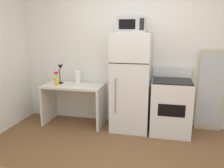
# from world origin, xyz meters

# --- Properties ---
(wall_back_white) EXTENTS (5.00, 0.10, 2.60)m
(wall_back_white) POSITION_xyz_m (0.00, 1.70, 1.30)
(wall_back_white) COLOR white
(wall_back_white) RESTS_ON ground
(desk) EXTENTS (1.10, 0.57, 0.75)m
(desk) POSITION_xyz_m (-1.09, 1.35, 0.52)
(desk) COLOR silver
(desk) RESTS_ON ground
(desk_lamp) EXTENTS (0.14, 0.12, 0.35)m
(desk_lamp) POSITION_xyz_m (-1.36, 1.39, 0.99)
(desk_lamp) COLOR black
(desk_lamp) RESTS_ON desk
(paper_towel_roll) EXTENTS (0.11, 0.11, 0.24)m
(paper_towel_roll) POSITION_xyz_m (-1.06, 1.49, 0.87)
(paper_towel_roll) COLOR white
(paper_towel_roll) RESTS_ON desk
(spray_bottle) EXTENTS (0.06, 0.06, 0.25)m
(spray_bottle) POSITION_xyz_m (-1.36, 1.23, 0.85)
(spray_bottle) COLOR yellow
(spray_bottle) RESTS_ON desk
(refrigerator) EXTENTS (0.65, 0.61, 1.68)m
(refrigerator) POSITION_xyz_m (-0.03, 1.34, 0.84)
(refrigerator) COLOR white
(refrigerator) RESTS_ON ground
(microwave) EXTENTS (0.46, 0.35, 0.26)m
(microwave) POSITION_xyz_m (-0.03, 1.32, 1.81)
(microwave) COLOR #B7B7BC
(microwave) RESTS_ON refrigerator
(oven_range) EXTENTS (0.65, 0.61, 1.10)m
(oven_range) POSITION_xyz_m (0.66, 1.33, 0.47)
(oven_range) COLOR white
(oven_range) RESTS_ON ground
(leaning_mirror) EXTENTS (0.44, 0.03, 1.40)m
(leaning_mirror) POSITION_xyz_m (1.32, 1.59, 0.70)
(leaning_mirror) COLOR #C6B793
(leaning_mirror) RESTS_ON ground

